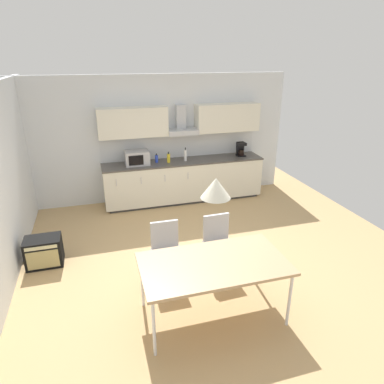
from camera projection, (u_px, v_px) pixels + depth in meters
ground_plane at (193, 271)px, 5.05m from camera, size 7.33×8.74×0.02m
wall_back at (153, 139)px, 7.20m from camera, size 5.86×0.10×2.61m
kitchen_counter at (184, 180)px, 7.35m from camera, size 3.38×0.65×0.89m
backsplash_tile at (180, 146)px, 7.36m from camera, size 3.36×0.02×0.49m
upper_wall_cabinets at (182, 120)px, 7.00m from camera, size 3.36×0.40×0.58m
microwave at (137, 158)px, 6.87m from camera, size 0.48×0.35×0.28m
coffee_maker at (241, 149)px, 7.48m from camera, size 0.18×0.19×0.30m
bottle_white at (185, 155)px, 7.12m from camera, size 0.06×0.06×0.28m
bottle_blue at (156, 159)px, 7.04m from camera, size 0.06×0.06×0.18m
bottle_yellow at (169, 158)px, 7.03m from camera, size 0.07×0.07×0.22m
dining_table at (214, 265)px, 3.92m from camera, size 1.68×0.93×0.75m
chair_far_right at (218, 239)px, 4.84m from camera, size 0.41×0.41×0.87m
chair_far_left at (166, 247)px, 4.64m from camera, size 0.40×0.40×0.87m
guitar_amp at (44, 251)px, 5.11m from camera, size 0.52×0.37×0.44m
pendant_lamp at (216, 188)px, 3.57m from camera, size 0.32×0.32×0.22m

